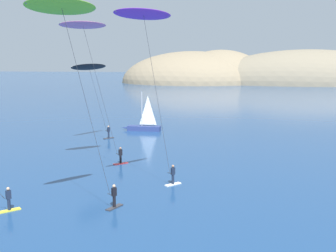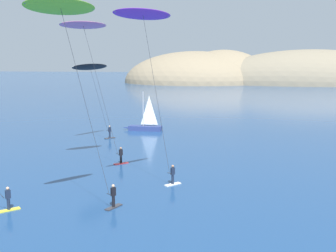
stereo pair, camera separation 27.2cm
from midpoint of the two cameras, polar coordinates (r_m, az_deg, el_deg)
name	(u,v)px [view 1 (the left image)]	position (r m, az deg, el deg)	size (l,w,h in m)	color
headland_island	(246,83)	(182.07, 10.44, 5.74)	(120.96, 51.50, 28.09)	#84755B
sailboat_near	(142,126)	(61.46, -3.67, -0.03)	(5.91, 1.54, 5.70)	navy
kitesurfer_black	(91,73)	(53.10, -10.58, 7.13)	(4.06, 6.06, 9.87)	#2D2D33
kitesurfer_lime	(66,24)	(27.08, -13.87, 13.23)	(4.83, 5.75, 14.04)	#2D2D33
kitesurfer_purple	(146,31)	(32.22, -3.18, 12.79)	(4.75, 5.34, 14.11)	silver
kitesurfer_pink	(86,37)	(40.06, -11.21, 11.75)	(5.65, 4.85, 13.81)	red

